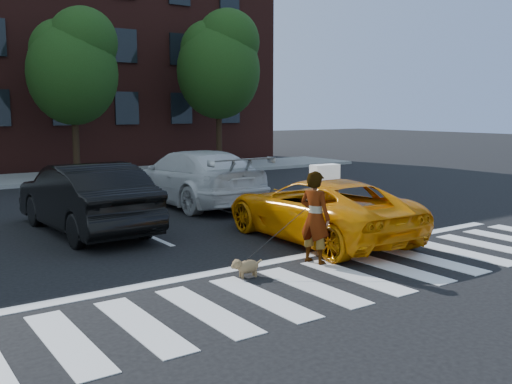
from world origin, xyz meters
TOP-DOWN VIEW (x-y plane):
  - ground at (0.00, 0.00)m, footprint 120.00×120.00m
  - crosswalk at (0.00, 0.00)m, footprint 13.00×2.40m
  - stop_line at (0.00, 1.60)m, footprint 12.00×0.30m
  - sidewalk_far at (0.00, 17.50)m, footprint 30.00×4.00m
  - building at (0.00, 25.00)m, footprint 26.00×10.00m
  - tree_mid at (0.53, 17.00)m, footprint 3.69×3.69m
  - tree_right at (7.53, 17.00)m, footprint 4.00×4.00m
  - taxi at (1.40, 2.60)m, footprint 2.46×5.07m
  - black_sedan at (-2.64, 6.35)m, footprint 1.97×5.12m
  - white_suv at (1.40, 8.51)m, footprint 2.53×5.88m
  - woman at (0.01, 1.10)m, footprint 0.57×0.73m
  - dog at (-1.59, 1.06)m, footprint 0.58×0.30m
  - taxi_sign at (1.40, 2.40)m, footprint 0.66×0.30m

SIDE VIEW (x-z plane):
  - ground at x=0.00m, z-range 0.00..0.00m
  - crosswalk at x=0.00m, z-range 0.00..0.01m
  - stop_line at x=0.00m, z-range 0.00..0.01m
  - sidewalk_far at x=0.00m, z-range 0.00..0.15m
  - dog at x=-1.59m, z-range 0.03..0.36m
  - taxi at x=1.40m, z-range 0.00..1.39m
  - black_sedan at x=-2.64m, z-range 0.00..1.66m
  - white_suv at x=1.40m, z-range 0.00..1.69m
  - woman at x=0.01m, z-range 0.00..1.77m
  - taxi_sign at x=1.40m, z-range 1.39..1.71m
  - tree_mid at x=0.53m, z-range 1.30..8.40m
  - tree_right at x=7.53m, z-range 1.41..9.11m
  - building at x=0.00m, z-range 0.00..12.00m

